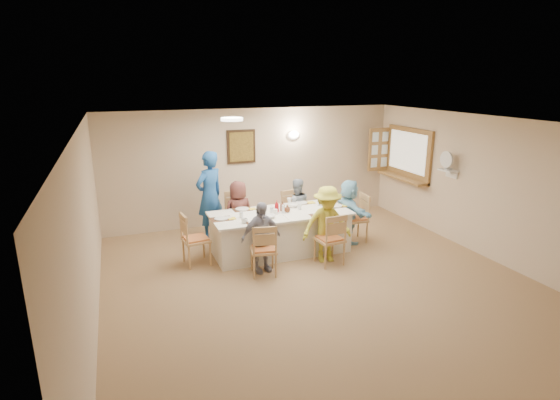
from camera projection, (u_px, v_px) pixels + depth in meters
name	position (u px, v px, depth m)	size (l,w,h in m)	color
ground	(324.00, 287.00, 6.75)	(7.00, 7.00, 0.00)	#8E714C
room_walls	(327.00, 192.00, 6.34)	(7.00, 7.00, 7.00)	#D0B394
wall_picture	(241.00, 147.00, 9.30)	(0.62, 0.05, 0.72)	#3F2816
wall_sconce	(294.00, 135.00, 9.64)	(0.26, 0.09, 0.18)	white
ceiling_light	(232.00, 119.00, 7.09)	(0.36, 0.36, 0.05)	white
serving_hatch	(408.00, 154.00, 9.60)	(0.06, 1.50, 1.15)	olive
hatch_sill	(402.00, 178.00, 9.70)	(0.30, 1.50, 0.05)	olive
shutter_door	(379.00, 149.00, 10.20)	(0.55, 0.04, 1.00)	olive
fan_shelf	(448.00, 170.00, 8.39)	(0.22, 0.36, 0.03)	white
desk_fan	(448.00, 163.00, 8.34)	(0.30, 0.30, 0.28)	#A5A5A8
dining_table	(280.00, 232.00, 8.03)	(2.53, 1.07, 0.76)	white
chair_back_left	(237.00, 217.00, 8.51)	(0.47, 0.47, 0.98)	tan
chair_back_right	(294.00, 213.00, 8.93)	(0.43, 0.43, 0.90)	tan
chair_front_left	(263.00, 249.00, 7.08)	(0.43, 0.43, 0.89)	tan
chair_front_right	(330.00, 238.00, 7.49)	(0.44, 0.44, 0.93)	tan
chair_left_end	(196.00, 238.00, 7.47)	(0.45, 0.45, 0.93)	tan
chair_right_end	(354.00, 218.00, 8.53)	(0.46, 0.46, 0.95)	tan
diner_back_left	(239.00, 213.00, 8.37)	(0.67, 0.50, 1.24)	#552A26
diner_back_right	(296.00, 208.00, 8.78)	(0.65, 0.54, 1.19)	gray
diner_front_left	(261.00, 237.00, 7.15)	(0.74, 0.40, 1.20)	#9291A0
diner_front_right	(327.00, 224.00, 7.54)	(0.93, 0.62, 1.35)	gold
diner_right_end	(349.00, 211.00, 8.44)	(0.38, 1.16, 1.25)	#8DD1EF
caregiver	(210.00, 196.00, 8.56)	(0.77, 0.69, 1.77)	#20559C
placemat_fl	(256.00, 223.00, 7.34)	(0.33, 0.24, 0.01)	#472B19
plate_fl	(256.00, 222.00, 7.34)	(0.26, 0.26, 0.02)	white
napkin_fl	(267.00, 222.00, 7.35)	(0.13, 0.13, 0.01)	yellow
placemat_fr	(320.00, 215.00, 7.75)	(0.35, 0.26, 0.01)	#472B19
plate_fr	(320.00, 215.00, 7.75)	(0.25, 0.25, 0.02)	white
napkin_fr	(331.00, 215.00, 7.76)	(0.14, 0.14, 0.01)	yellow
placemat_bl	(242.00, 209.00, 8.09)	(0.34, 0.26, 0.01)	#472B19
plate_bl	(242.00, 209.00, 8.09)	(0.25, 0.25, 0.02)	white
napkin_bl	(252.00, 209.00, 8.11)	(0.13, 0.13, 0.01)	yellow
placemat_br	(301.00, 203.00, 8.51)	(0.33, 0.24, 0.01)	#472B19
plate_br	(301.00, 203.00, 8.50)	(0.23, 0.23, 0.01)	white
napkin_br	(311.00, 202.00, 8.52)	(0.15, 0.15, 0.01)	yellow
placemat_le	(221.00, 219.00, 7.55)	(0.37, 0.28, 0.01)	#472B19
plate_le	(221.00, 218.00, 7.54)	(0.23, 0.23, 0.01)	white
napkin_le	(232.00, 218.00, 7.56)	(0.13, 0.13, 0.01)	yellow
placemat_re	(335.00, 206.00, 8.31)	(0.36, 0.27, 0.01)	#472B19
plate_re	(335.00, 206.00, 8.30)	(0.25, 0.25, 0.02)	white
napkin_re	(345.00, 205.00, 8.32)	(0.13, 0.13, 0.01)	yellow
teacup_a	(244.00, 221.00, 7.33)	(0.12, 0.12, 0.08)	white
teacup_b	(289.00, 200.00, 8.55)	(0.10, 0.10, 0.09)	white
bowl_a	(270.00, 216.00, 7.62)	(0.24, 0.24, 0.05)	white
bowl_b	(293.00, 205.00, 8.25)	(0.26, 0.26, 0.07)	white
condiment_ketchup	(277.00, 206.00, 7.93)	(0.11, 0.11, 0.22)	#AD0E15
condiment_brown	(282.00, 206.00, 8.01)	(0.10, 0.10, 0.18)	#5F2F19
condiment_malt	(287.00, 208.00, 7.92)	(0.15, 0.15, 0.14)	#5F2F19
drinking_glass	(272.00, 210.00, 7.90)	(0.07, 0.07, 0.10)	silver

